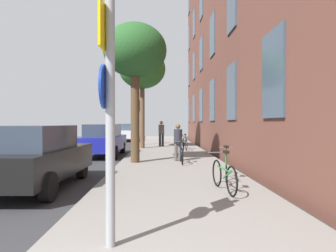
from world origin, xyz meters
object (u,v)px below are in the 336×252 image
at_px(car_0, 35,156).
at_px(bicycle_4, 185,143).
at_px(bicycle_0, 224,175).
at_px(pedestrian_1, 161,132).
at_px(tree_near, 135,53).
at_px(pedestrian_0, 178,140).
at_px(bicycle_3, 181,145).
at_px(car_1, 104,140).
at_px(traffic_light, 140,114).
at_px(sign_post, 108,102).
at_px(bicycle_2, 181,154).
at_px(bicycle_1, 226,166).
at_px(car_2, 126,132).
at_px(tree_far, 142,70).

bearing_deg(car_0, bicycle_4, 64.82).
bearing_deg(bicycle_0, pedestrian_1, 96.09).
height_order(tree_near, pedestrian_0, tree_near).
height_order(bicycle_3, car_1, car_1).
relative_size(bicycle_0, bicycle_3, 0.96).
bearing_deg(traffic_light, sign_post, -87.42).
distance_m(traffic_light, bicycle_0, 14.88).
xyz_separation_m(bicycle_0, car_0, (-4.66, 0.87, 0.35)).
height_order(bicycle_0, pedestrian_1, pedestrian_1).
bearing_deg(bicycle_2, pedestrian_0, 97.48).
xyz_separation_m(bicycle_1, pedestrian_1, (-1.76, 11.50, 0.61)).
xyz_separation_m(sign_post, car_2, (-2.52, 23.67, -1.12)).
bearing_deg(bicycle_4, tree_far, 161.85).
height_order(sign_post, pedestrian_0, sign_post).
distance_m(tree_far, bicycle_4, 5.34).
height_order(tree_far, car_2, tree_far).
distance_m(bicycle_0, bicycle_3, 9.34).
height_order(sign_post, car_1, sign_post).
distance_m(bicycle_4, car_1, 5.11).
xyz_separation_m(traffic_light, car_2, (-1.74, 6.26, -1.54)).
relative_size(bicycle_2, car_1, 0.37).
relative_size(bicycle_0, car_0, 0.40).
xyz_separation_m(sign_post, bicycle_4, (2.15, 13.79, -1.48)).
bearing_deg(bicycle_3, pedestrian_0, -96.00).
height_order(bicycle_2, car_2, car_2).
bearing_deg(car_1, car_2, 91.40).
distance_m(tree_far, bicycle_1, 11.62).
bearing_deg(bicycle_2, traffic_light, 103.15).
xyz_separation_m(bicycle_3, car_2, (-4.34, 11.40, 0.34)).
distance_m(tree_far, bicycle_3, 5.62).
bearing_deg(car_2, bicycle_4, -64.69).
xyz_separation_m(bicycle_1, bicycle_2, (-1.02, 3.30, -0.01)).
relative_size(bicycle_1, car_2, 0.38).
xyz_separation_m(bicycle_0, pedestrian_0, (-0.72, 5.40, 0.51)).
bearing_deg(pedestrian_1, car_2, 112.73).
height_order(bicycle_4, car_2, car_2).
bearing_deg(bicycle_3, tree_far, 133.83).
bearing_deg(tree_near, bicycle_2, -8.60).
distance_m(tree_near, pedestrian_1, 8.69).
bearing_deg(bicycle_1, car_1, 124.84).
xyz_separation_m(bicycle_4, pedestrian_1, (-1.41, 2.08, 0.62)).
relative_size(car_0, car_1, 0.95).
xyz_separation_m(tree_near, car_0, (-2.20, -4.14, -3.67)).
distance_m(sign_post, tree_near, 8.36).
bearing_deg(tree_far, bicycle_0, -77.54).
relative_size(bicycle_3, car_0, 0.42).
distance_m(sign_post, tree_far, 14.97).
bearing_deg(bicycle_2, car_0, -136.18).
height_order(bicycle_2, pedestrian_1, pedestrian_1).
bearing_deg(bicycle_4, car_0, -115.18).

